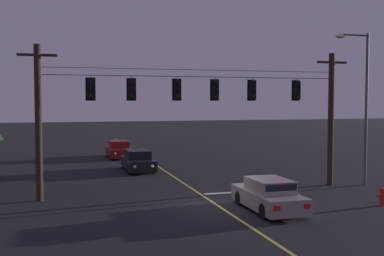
# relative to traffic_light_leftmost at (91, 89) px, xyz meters

# --- Properties ---
(ground_plane) EXTENTS (180.00, 180.00, 0.00)m
(ground_plane) POSITION_rel_traffic_light_leftmost_xyz_m (5.34, -3.42, -5.29)
(ground_plane) COLOR black
(lane_centre_stripe) EXTENTS (0.14, 60.00, 0.01)m
(lane_centre_stripe) POSITION_rel_traffic_light_leftmost_xyz_m (5.34, 6.02, -5.29)
(lane_centre_stripe) COLOR #D1C64C
(lane_centre_stripe) RESTS_ON ground
(stop_bar_paint) EXTENTS (3.40, 0.36, 0.01)m
(stop_bar_paint) POSITION_rel_traffic_light_leftmost_xyz_m (7.24, -0.58, -5.29)
(stop_bar_paint) COLOR silver
(stop_bar_paint) RESTS_ON ground
(signal_span_assembly) EXTENTS (17.32, 0.32, 7.35)m
(signal_span_assembly) POSITION_rel_traffic_light_leftmost_xyz_m (5.34, 0.02, -1.47)
(signal_span_assembly) COLOR #2D2116
(signal_span_assembly) RESTS_ON ground
(traffic_light_leftmost) EXTENTS (0.48, 0.41, 1.22)m
(traffic_light_leftmost) POSITION_rel_traffic_light_leftmost_xyz_m (0.00, 0.00, 0.00)
(traffic_light_leftmost) COLOR black
(traffic_light_left_inner) EXTENTS (0.48, 0.41, 1.22)m
(traffic_light_left_inner) POSITION_rel_traffic_light_leftmost_xyz_m (1.98, 0.00, 0.00)
(traffic_light_left_inner) COLOR black
(traffic_light_centre) EXTENTS (0.48, 0.41, 1.22)m
(traffic_light_centre) POSITION_rel_traffic_light_leftmost_xyz_m (4.29, 0.00, 0.00)
(traffic_light_centre) COLOR black
(traffic_light_right_inner) EXTENTS (0.48, 0.41, 1.22)m
(traffic_light_right_inner) POSITION_rel_traffic_light_leftmost_xyz_m (6.31, 0.00, 0.00)
(traffic_light_right_inner) COLOR black
(traffic_light_rightmost) EXTENTS (0.48, 0.41, 1.22)m
(traffic_light_rightmost) POSITION_rel_traffic_light_leftmost_xyz_m (8.39, 0.00, 0.00)
(traffic_light_rightmost) COLOR black
(traffic_light_far_right) EXTENTS (0.48, 0.41, 1.22)m
(traffic_light_far_right) POSITION_rel_traffic_light_leftmost_xyz_m (10.98, 0.00, 0.00)
(traffic_light_far_right) COLOR black
(car_waiting_near_lane) EXTENTS (1.80, 4.33, 1.39)m
(car_waiting_near_lane) POSITION_rel_traffic_light_leftmost_xyz_m (7.13, -4.77, -4.64)
(car_waiting_near_lane) COLOR gray
(car_waiting_near_lane) RESTS_ON ground
(car_oncoming_lead) EXTENTS (1.80, 4.42, 1.39)m
(car_oncoming_lead) POSITION_rel_traffic_light_leftmost_xyz_m (3.63, 8.41, -4.64)
(car_oncoming_lead) COLOR black
(car_oncoming_lead) RESTS_ON ground
(car_oncoming_trailing) EXTENTS (1.80, 4.42, 1.39)m
(car_oncoming_trailing) POSITION_rel_traffic_light_leftmost_xyz_m (3.32, 16.30, -4.64)
(car_oncoming_trailing) COLOR maroon
(car_oncoming_trailing) RESTS_ON ground
(street_lamp_corner) EXTENTS (2.11, 0.30, 8.44)m
(street_lamp_corner) POSITION_rel_traffic_light_leftmost_xyz_m (14.72, -0.48, -0.25)
(street_lamp_corner) COLOR #4C4F54
(street_lamp_corner) RESTS_ON ground
(fire_hydrant) EXTENTS (0.44, 0.22, 0.84)m
(fire_hydrant) POSITION_rel_traffic_light_leftmost_xyz_m (12.46, -5.29, -4.85)
(fire_hydrant) COLOR red
(fire_hydrant) RESTS_ON ground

